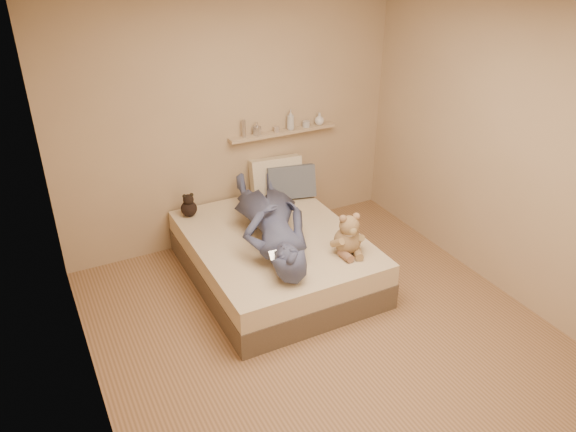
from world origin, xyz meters
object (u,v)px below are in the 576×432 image
bed (275,257)px  pillow_grey (291,182)px  teddy_bear (348,237)px  wall_shelf (283,132)px  game_console (281,254)px  dark_plush (189,206)px  person (271,220)px  pillow_cream (276,176)px

bed → pillow_grey: 0.96m
teddy_bear → pillow_grey: bearing=86.2°
teddy_bear → wall_shelf: size_ratio=0.33×
bed → game_console: 0.71m
dark_plush → pillow_grey: size_ratio=0.50×
person → pillow_grey: bearing=-115.5°
game_console → wall_shelf: 1.72m
dark_plush → wall_shelf: bearing=7.7°
bed → pillow_grey: bearing=52.3°
dark_plush → wall_shelf: wall_shelf is taller
game_console → wall_shelf: bearing=62.6°
game_console → dark_plush: bearing=105.6°
pillow_grey → game_console: bearing=-120.9°
teddy_bear → pillow_grey: 1.25m
person → dark_plush: bearing=-42.1°
game_console → person: person is taller
game_console → teddy_bear: bearing=-0.5°
pillow_grey → person: (-0.58, -0.71, 0.03)m
bed → wall_shelf: bearing=58.8°
dark_plush → pillow_grey: pillow_grey is taller
pillow_grey → dark_plush: bearing=176.5°
bed → teddy_bear: (0.45, -0.56, 0.39)m
teddy_bear → wall_shelf: (0.10, 1.47, 0.49)m
teddy_bear → pillow_cream: bearing=91.0°
pillow_grey → bed: bearing=-127.7°
pillow_grey → person: person is taller
game_console → wall_shelf: (0.76, 1.46, 0.48)m
game_console → teddy_bear: size_ratio=0.51×
pillow_cream → person: size_ratio=0.33×
person → game_console: bearing=86.6°
teddy_bear → dark_plush: size_ratio=1.60×
teddy_bear → dark_plush: teddy_bear is taller
teddy_bear → bed: bearing=128.8°
bed → wall_shelf: 1.38m
pillow_grey → person: size_ratio=0.30×
pillow_grey → wall_shelf: (0.02, 0.22, 0.48)m
pillow_grey → wall_shelf: 0.53m
bed → pillow_cream: (0.43, 0.83, 0.43)m
game_console → pillow_grey: bearing=59.1°
teddy_bear → person: 0.73m
game_console → pillow_grey: pillow_grey is taller
bed → pillow_cream: pillow_cream is taller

